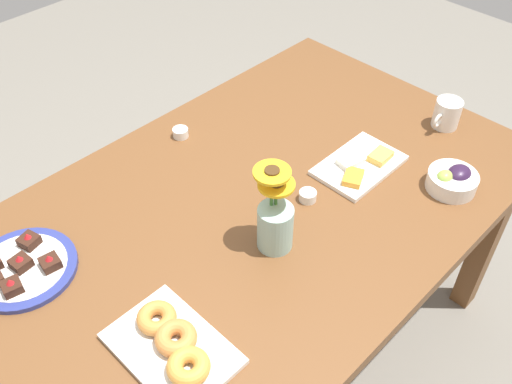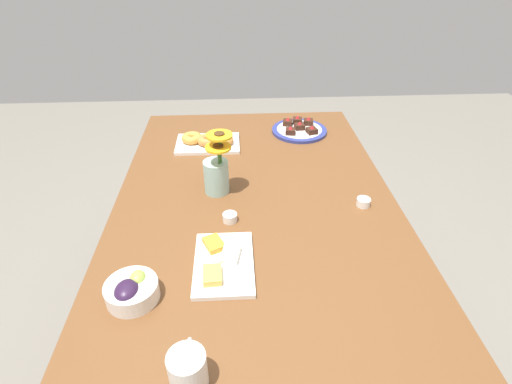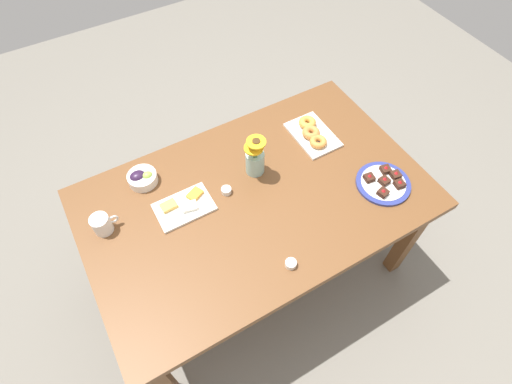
{
  "view_description": "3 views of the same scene",
  "coord_description": "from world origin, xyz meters",
  "px_view_note": "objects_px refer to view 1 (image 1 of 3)",
  "views": [
    {
      "loc": [
        0.79,
        0.78,
        1.83
      ],
      "look_at": [
        0.0,
        0.0,
        0.78
      ],
      "focal_mm": 40.0,
      "sensor_mm": 36.0,
      "label": 1
    },
    {
      "loc": [
        -1.16,
        0.07,
        1.55
      ],
      "look_at": [
        0.0,
        0.0,
        0.78
      ],
      "focal_mm": 28.0,
      "sensor_mm": 36.0,
      "label": 2
    },
    {
      "loc": [
        -0.52,
        -0.92,
        2.28
      ],
      "look_at": [
        0.0,
        0.0,
        0.78
      ],
      "focal_mm": 28.0,
      "sensor_mm": 36.0,
      "label": 3
    }
  ],
  "objects_px": {
    "dining_table": "(256,224)",
    "croissant_platter": "(173,345)",
    "grape_bowl": "(453,180)",
    "cheese_platter": "(360,165)",
    "jam_cup_berry": "(181,132)",
    "dessert_plate": "(22,268)",
    "coffee_mug": "(447,113)",
    "jam_cup_honey": "(308,196)",
    "flower_vase": "(275,221)"
  },
  "relations": [
    {
      "from": "jam_cup_berry",
      "to": "grape_bowl",
      "type": "bearing_deg",
      "value": 117.79
    },
    {
      "from": "croissant_platter",
      "to": "dessert_plate",
      "type": "distance_m",
      "value": 0.45
    },
    {
      "from": "grape_bowl",
      "to": "dessert_plate",
      "type": "relative_size",
      "value": 0.54
    },
    {
      "from": "dessert_plate",
      "to": "flower_vase",
      "type": "bearing_deg",
      "value": 142.71
    },
    {
      "from": "dining_table",
      "to": "cheese_platter",
      "type": "relative_size",
      "value": 6.15
    },
    {
      "from": "jam_cup_honey",
      "to": "coffee_mug",
      "type": "bearing_deg",
      "value": 171.1
    },
    {
      "from": "coffee_mug",
      "to": "dessert_plate",
      "type": "height_order",
      "value": "coffee_mug"
    },
    {
      "from": "dining_table",
      "to": "dessert_plate",
      "type": "xyz_separation_m",
      "value": [
        0.57,
        -0.24,
        0.1
      ]
    },
    {
      "from": "jam_cup_berry",
      "to": "dessert_plate",
      "type": "bearing_deg",
      "value": 12.42
    },
    {
      "from": "dessert_plate",
      "to": "grape_bowl",
      "type": "bearing_deg",
      "value": 149.44
    },
    {
      "from": "grape_bowl",
      "to": "dessert_plate",
      "type": "xyz_separation_m",
      "value": [
        0.99,
        -0.59,
        -0.02
      ]
    },
    {
      "from": "coffee_mug",
      "to": "jam_cup_berry",
      "type": "xyz_separation_m",
      "value": [
        0.62,
        -0.55,
        -0.03
      ]
    },
    {
      "from": "dining_table",
      "to": "grape_bowl",
      "type": "height_order",
      "value": "grape_bowl"
    },
    {
      "from": "dining_table",
      "to": "cheese_platter",
      "type": "distance_m",
      "value": 0.35
    },
    {
      "from": "coffee_mug",
      "to": "jam_cup_honey",
      "type": "xyz_separation_m",
      "value": [
        0.56,
        -0.09,
        -0.03
      ]
    },
    {
      "from": "coffee_mug",
      "to": "croissant_platter",
      "type": "relative_size",
      "value": 0.42
    },
    {
      "from": "croissant_platter",
      "to": "dessert_plate",
      "type": "bearing_deg",
      "value": -74.56
    },
    {
      "from": "cheese_platter",
      "to": "jam_cup_honey",
      "type": "distance_m",
      "value": 0.21
    },
    {
      "from": "grape_bowl",
      "to": "jam_cup_honey",
      "type": "xyz_separation_m",
      "value": [
        0.32,
        -0.25,
        -0.01
      ]
    },
    {
      "from": "jam_cup_berry",
      "to": "dessert_plate",
      "type": "height_order",
      "value": "dessert_plate"
    },
    {
      "from": "cheese_platter",
      "to": "jam_cup_honey",
      "type": "relative_size",
      "value": 5.42
    },
    {
      "from": "coffee_mug",
      "to": "cheese_platter",
      "type": "bearing_deg",
      "value": -10.68
    },
    {
      "from": "dining_table",
      "to": "croissant_platter",
      "type": "relative_size",
      "value": 5.71
    },
    {
      "from": "dessert_plate",
      "to": "coffee_mug",
      "type": "bearing_deg",
      "value": 161.26
    },
    {
      "from": "coffee_mug",
      "to": "flower_vase",
      "type": "relative_size",
      "value": 0.5
    },
    {
      "from": "coffee_mug",
      "to": "grape_bowl",
      "type": "bearing_deg",
      "value": 34.62
    },
    {
      "from": "coffee_mug",
      "to": "jam_cup_honey",
      "type": "distance_m",
      "value": 0.57
    },
    {
      "from": "coffee_mug",
      "to": "jam_cup_honey",
      "type": "height_order",
      "value": "coffee_mug"
    },
    {
      "from": "dining_table",
      "to": "jam_cup_honey",
      "type": "height_order",
      "value": "jam_cup_honey"
    },
    {
      "from": "dining_table",
      "to": "grape_bowl",
      "type": "relative_size",
      "value": 11.53
    },
    {
      "from": "coffee_mug",
      "to": "jam_cup_berry",
      "type": "relative_size",
      "value": 2.44
    },
    {
      "from": "dining_table",
      "to": "cheese_platter",
      "type": "xyz_separation_m",
      "value": [
        -0.31,
        0.11,
        0.1
      ]
    },
    {
      "from": "grape_bowl",
      "to": "jam_cup_berry",
      "type": "height_order",
      "value": "grape_bowl"
    },
    {
      "from": "dining_table",
      "to": "coffee_mug",
      "type": "distance_m",
      "value": 0.7
    },
    {
      "from": "coffee_mug",
      "to": "croissant_platter",
      "type": "distance_m",
      "value": 1.12
    },
    {
      "from": "grape_bowl",
      "to": "cheese_platter",
      "type": "relative_size",
      "value": 0.53
    },
    {
      "from": "dining_table",
      "to": "croissant_platter",
      "type": "bearing_deg",
      "value": 23.17
    },
    {
      "from": "jam_cup_honey",
      "to": "croissant_platter",
      "type": "bearing_deg",
      "value": 10.1
    },
    {
      "from": "dessert_plate",
      "to": "dining_table",
      "type": "bearing_deg",
      "value": 157.17
    },
    {
      "from": "dining_table",
      "to": "dessert_plate",
      "type": "height_order",
      "value": "dessert_plate"
    },
    {
      "from": "cheese_platter",
      "to": "croissant_platter",
      "type": "distance_m",
      "value": 0.77
    },
    {
      "from": "dining_table",
      "to": "croissant_platter",
      "type": "height_order",
      "value": "croissant_platter"
    },
    {
      "from": "grape_bowl",
      "to": "jam_cup_berry",
      "type": "relative_size",
      "value": 2.89
    },
    {
      "from": "dining_table",
      "to": "flower_vase",
      "type": "xyz_separation_m",
      "value": [
        0.07,
        0.14,
        0.17
      ]
    },
    {
      "from": "coffee_mug",
      "to": "flower_vase",
      "type": "bearing_deg",
      "value": -3.34
    },
    {
      "from": "flower_vase",
      "to": "cheese_platter",
      "type": "bearing_deg",
      "value": -176.55
    },
    {
      "from": "dining_table",
      "to": "grape_bowl",
      "type": "distance_m",
      "value": 0.56
    },
    {
      "from": "croissant_platter",
      "to": "dining_table",
      "type": "bearing_deg",
      "value": -156.83
    },
    {
      "from": "coffee_mug",
      "to": "croissant_platter",
      "type": "height_order",
      "value": "coffee_mug"
    },
    {
      "from": "dessert_plate",
      "to": "cheese_platter",
      "type": "bearing_deg",
      "value": 158.21
    }
  ]
}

